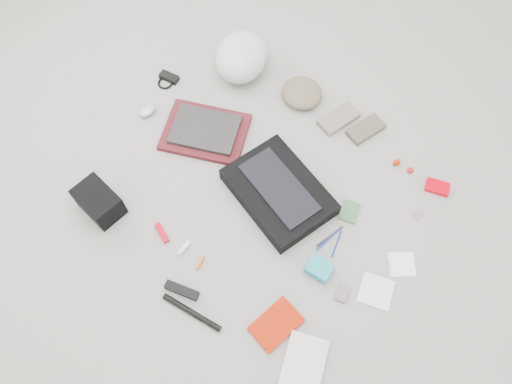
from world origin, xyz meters
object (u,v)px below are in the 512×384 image
Objects in this scene: book_red at (276,324)px; laptop at (205,129)px; accordion_wallet at (319,269)px; messenger_bag at (279,192)px; camera_bag at (99,202)px; bike_helmet at (242,57)px.

laptop is at bearing 158.04° from book_red.
accordion_wallet is at bearing -39.54° from laptop.
messenger_bag reaches higher than book_red.
camera_bag reaches higher than messenger_bag.
laptop is 0.44m from bike_helmet.
laptop is at bearing 86.04° from camera_bag.
book_red is at bearing -56.44° from laptop.
camera_bag is at bearing -124.11° from laptop.
messenger_bag is 1.49× the size of laptop.
camera_bag is 1.94× the size of accordion_wallet.
laptop is 3.07× the size of accordion_wallet.
bike_helmet is (-0.59, 0.48, 0.06)m from messenger_bag.
accordion_wallet is at bearing -11.30° from messenger_bag.
bike_helmet is 1.35m from book_red.
messenger_bag is 0.40m from accordion_wallet.
bike_helmet is at bearing 140.53° from accordion_wallet.
laptop is 1.58× the size of book_red.
camera_bag reaches higher than laptop.
book_red is at bearing -95.98° from accordion_wallet.
accordion_wallet is at bearing 27.08° from camera_bag.
laptop is at bearing 159.72° from accordion_wallet.
book_red is (0.94, 0.06, -0.05)m from camera_bag.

